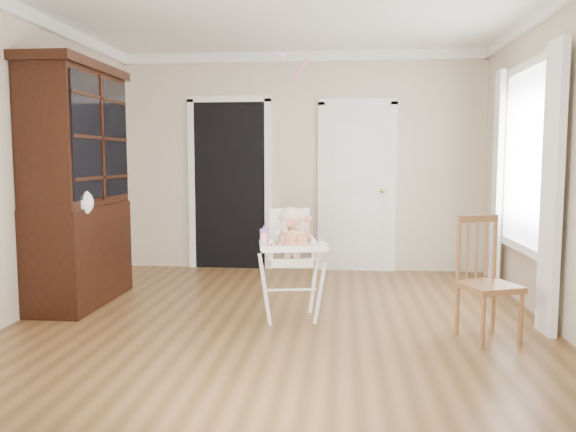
# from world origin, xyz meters

# --- Properties ---
(floor) EXTENTS (5.00, 5.00, 0.00)m
(floor) POSITION_xyz_m (0.00, 0.00, 0.00)
(floor) COLOR brown
(floor) RESTS_ON ground
(wall_back) EXTENTS (4.50, 0.00, 4.50)m
(wall_back) POSITION_xyz_m (0.00, 2.50, 1.35)
(wall_back) COLOR beige
(wall_back) RESTS_ON floor
(wall_left) EXTENTS (0.00, 5.00, 5.00)m
(wall_left) POSITION_xyz_m (-2.25, 0.00, 1.35)
(wall_left) COLOR beige
(wall_left) RESTS_ON floor
(wall_right) EXTENTS (0.00, 5.00, 5.00)m
(wall_right) POSITION_xyz_m (2.25, 0.00, 1.35)
(wall_right) COLOR beige
(wall_right) RESTS_ON floor
(doorway) EXTENTS (1.06, 0.05, 2.22)m
(doorway) POSITION_xyz_m (-0.90, 2.48, 1.11)
(doorway) COLOR black
(doorway) RESTS_ON wall_back
(closet_door) EXTENTS (0.96, 0.09, 2.13)m
(closet_door) POSITION_xyz_m (0.70, 2.48, 1.02)
(closet_door) COLOR white
(closet_door) RESTS_ON wall_back
(window_right) EXTENTS (0.13, 1.84, 2.30)m
(window_right) POSITION_xyz_m (2.18, 0.80, 1.29)
(window_right) COLOR white
(window_right) RESTS_ON wall_right
(high_chair) EXTENTS (0.66, 0.77, 0.98)m
(high_chair) POSITION_xyz_m (0.08, 0.24, 0.60)
(high_chair) COLOR white
(high_chair) RESTS_ON floor
(baby) EXTENTS (0.31, 0.23, 0.45)m
(baby) POSITION_xyz_m (0.08, 0.27, 0.75)
(baby) COLOR beige
(baby) RESTS_ON high_chair
(cake) EXTENTS (0.25, 0.25, 0.11)m
(cake) POSITION_xyz_m (0.14, 0.03, 0.73)
(cake) COLOR silver
(cake) RESTS_ON high_chair
(sippy_cup) EXTENTS (0.07, 0.07, 0.16)m
(sippy_cup) POSITION_xyz_m (-0.13, 0.08, 0.75)
(sippy_cup) COLOR #FD9AD9
(sippy_cup) RESTS_ON high_chair
(china_cabinet) EXTENTS (0.60, 1.35, 2.28)m
(china_cabinet) POSITION_xyz_m (-1.99, 0.60, 1.14)
(china_cabinet) COLOR black
(china_cabinet) RESTS_ON floor
(dining_chair) EXTENTS (0.50, 0.50, 0.95)m
(dining_chair) POSITION_xyz_m (1.64, -0.16, 0.44)
(dining_chair) COLOR brown
(dining_chair) RESTS_ON floor
(streamer) EXTENTS (0.23, 0.46, 0.15)m
(streamer) POSITION_xyz_m (-0.14, 1.12, 2.43)
(streamer) COLOR pink
(streamer) RESTS_ON ceiling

